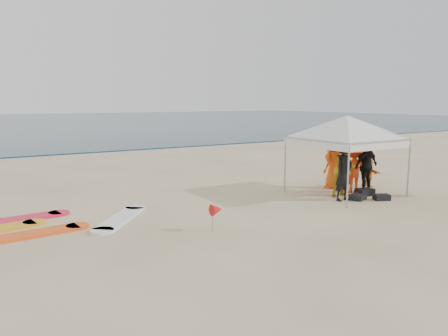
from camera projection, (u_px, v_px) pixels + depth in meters
ground at (300, 232)px, 10.05m from camera, size 120.00×120.00×0.00m
ocean at (7, 123)px, 60.32m from camera, size 160.00×84.00×0.08m
shoreline_foam at (88, 153)px, 25.30m from camera, size 160.00×1.20×0.01m
person_black_a at (344, 172)px, 13.16m from camera, size 0.65×0.44×1.73m
person_yellow at (345, 169)px, 13.76m from camera, size 0.86×0.67×1.75m
person_orange_a at (354, 169)px, 14.35m from camera, size 1.17×1.00×1.56m
person_black_b at (366, 166)px, 14.33m from camera, size 1.07×0.50×1.78m
person_orange_b at (334, 163)px, 15.10m from camera, size 0.97×0.75×1.76m
person_seated at (369, 173)px, 15.41m from camera, size 0.50×0.96×0.99m
canopy_tent at (347, 116)px, 13.83m from camera, size 3.86×3.86×2.91m
marker_pennant at (217, 210)px, 10.14m from camera, size 0.28×0.28×0.64m
gear_pile at (367, 194)px, 13.69m from camera, size 1.31×1.18×0.22m
surfboard_spread at (14, 228)px, 10.26m from camera, size 5.69×2.73×0.07m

